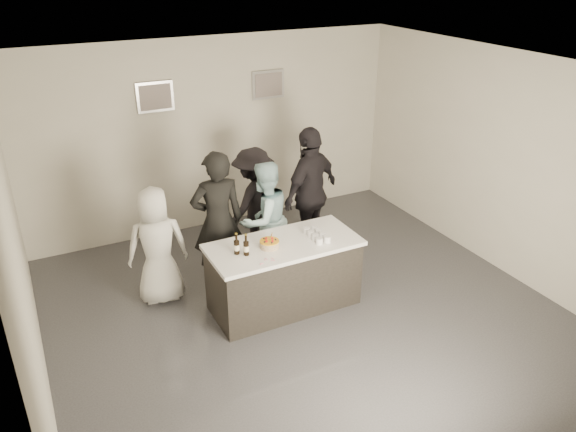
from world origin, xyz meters
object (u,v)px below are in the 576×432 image
object	(u,v)px
cake	(269,244)
person_guest_left	(157,246)
bar_counter	(284,275)
beer_bottle_b	(246,245)
person_guest_right	(311,193)
person_guest_back	(254,202)
beer_bottle_a	(237,244)
person_main_black	(218,221)
person_main_blue	(265,220)

from	to	relation	value
cake	person_guest_left	size ratio (longest dim) A/B	0.15
bar_counter	beer_bottle_b	bearing A→B (deg)	-173.13
cake	beer_bottle_b	distance (m)	0.34
person_guest_right	person_guest_back	distance (m)	0.83
beer_bottle_a	person_guest_back	distance (m)	1.69
person_guest_right	person_guest_left	bearing A→B (deg)	-20.22
person_main_black	person_main_blue	bearing A→B (deg)	-173.23
bar_counter	beer_bottle_a	distance (m)	0.84
person_main_black	person_guest_left	bearing A→B (deg)	5.00
beer_bottle_a	person_main_black	bearing A→B (deg)	84.91
bar_counter	beer_bottle_a	world-z (taller)	beer_bottle_a
cake	person_guest_back	bearing A→B (deg)	73.30
bar_counter	cake	bearing A→B (deg)	-175.42
person_guest_right	person_main_black	bearing A→B (deg)	-16.82
bar_counter	person_main_blue	bearing A→B (deg)	81.08
person_guest_right	person_guest_back	size ratio (longest dim) A/B	1.19
cake	person_main_blue	size ratio (longest dim) A/B	0.14
cake	person_guest_back	world-z (taller)	person_guest_back
cake	beer_bottle_b	bearing A→B (deg)	-171.71
person_main_black	person_guest_left	xyz separation A→B (m)	(-0.81, 0.01, -0.18)
cake	beer_bottle_a	world-z (taller)	beer_bottle_a
beer_bottle_b	person_main_blue	world-z (taller)	person_main_blue
person_guest_left	person_guest_right	world-z (taller)	person_guest_right
beer_bottle_a	person_guest_right	distance (m)	1.90
beer_bottle_b	person_guest_back	distance (m)	1.71
beer_bottle_a	person_guest_left	xyz separation A→B (m)	(-0.73, 0.84, -0.26)
person_main_black	beer_bottle_b	bearing A→B (deg)	96.86
beer_bottle_a	person_guest_right	xyz separation A→B (m)	(1.57, 1.06, -0.06)
person_guest_left	cake	bearing A→B (deg)	151.05
cake	beer_bottle_a	xyz separation A→B (m)	(-0.41, 0.03, 0.09)
person_guest_right	person_main_blue	bearing A→B (deg)	-10.63
person_guest_back	person_main_blue	bearing A→B (deg)	52.87
bar_counter	person_main_blue	world-z (taller)	person_main_blue
person_guest_left	beer_bottle_a	bearing A→B (deg)	139.40
beer_bottle_a	bar_counter	bearing A→B (deg)	-1.08
bar_counter	beer_bottle_a	xyz separation A→B (m)	(-0.61, 0.01, 0.58)
person_main_black	person_main_blue	world-z (taller)	person_main_black
person_main_blue	person_guest_back	size ratio (longest dim) A/B	1.00
bar_counter	beer_bottle_b	xyz separation A→B (m)	(-0.52, -0.06, 0.58)
person_guest_left	person_guest_back	world-z (taller)	person_guest_back
person_main_black	person_guest_right	distance (m)	1.52
person_main_black	person_guest_back	size ratio (longest dim) A/B	1.16
person_guest_back	person_guest_right	bearing A→B (deg)	125.61
bar_counter	person_guest_left	size ratio (longest dim) A/B	1.20
beer_bottle_b	person_guest_left	size ratio (longest dim) A/B	0.17
cake	beer_bottle_a	bearing A→B (deg)	176.16
bar_counter	person_guest_back	world-z (taller)	person_guest_back
person_main_blue	person_guest_left	xyz separation A→B (m)	(-1.47, 0.00, -0.04)
bar_counter	person_guest_back	xyz separation A→B (m)	(0.24, 1.45, 0.37)
beer_bottle_b	person_guest_back	world-z (taller)	person_guest_back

